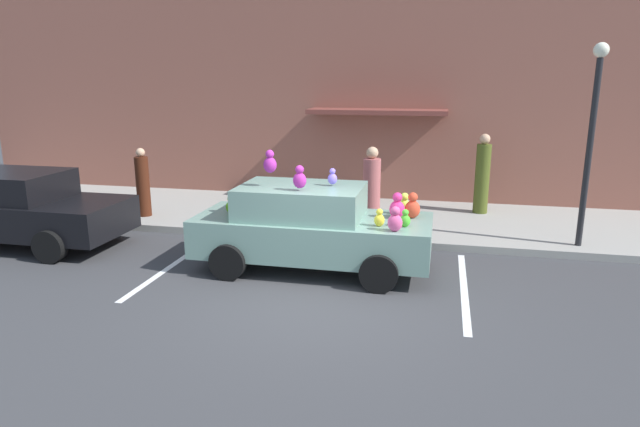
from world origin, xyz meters
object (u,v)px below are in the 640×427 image
object	(u,v)px
parked_sedan_behind	(15,208)
teddy_bear_on_sidewalk	(318,217)
plush_covered_car	(311,227)
street_lamp_post	(592,125)
pedestrian_near_shopfront	(143,185)
pedestrian_walking_past	(371,191)
pedestrian_by_lamp	(482,176)

from	to	relation	value
parked_sedan_behind	teddy_bear_on_sidewalk	xyz separation A→B (m)	(6.02, 1.92, -0.35)
plush_covered_car	street_lamp_post	xyz separation A→B (m)	(5.01, 2.09, 1.74)
plush_covered_car	teddy_bear_on_sidewalk	bearing A→B (deg)	99.07
pedestrian_near_shopfront	pedestrian_walking_past	world-z (taller)	pedestrian_walking_past
parked_sedan_behind	street_lamp_post	distance (m)	11.66
plush_covered_car	street_lamp_post	bearing A→B (deg)	22.68
pedestrian_walking_past	street_lamp_post	bearing A→B (deg)	-4.58
pedestrian_near_shopfront	parked_sedan_behind	bearing A→B (deg)	-125.58
pedestrian_near_shopfront	pedestrian_by_lamp	size ratio (longest dim) A/B	0.84
plush_covered_car	pedestrian_by_lamp	xyz separation A→B (m)	(3.24, 4.50, 0.27)
plush_covered_car	pedestrian_walking_past	size ratio (longest dim) A/B	2.32
plush_covered_car	street_lamp_post	world-z (taller)	street_lamp_post
parked_sedan_behind	pedestrian_near_shopfront	xyz separation A→B (m)	(1.62, 2.27, 0.13)
plush_covered_car	parked_sedan_behind	bearing A→B (deg)	178.74
street_lamp_post	pedestrian_by_lamp	world-z (taller)	street_lamp_post
plush_covered_car	pedestrian_walking_past	distance (m)	2.56
pedestrian_near_shopfront	teddy_bear_on_sidewalk	bearing A→B (deg)	-4.52
teddy_bear_on_sidewalk	pedestrian_near_shopfront	size ratio (longest dim) A/B	0.39
parked_sedan_behind	pedestrian_walking_past	bearing A→B (deg)	17.81
pedestrian_near_shopfront	pedestrian_walking_past	size ratio (longest dim) A/B	0.90
plush_covered_car	pedestrian_near_shopfront	size ratio (longest dim) A/B	2.57
street_lamp_post	pedestrian_by_lamp	size ratio (longest dim) A/B	2.00
parked_sedan_behind	street_lamp_post	bearing A→B (deg)	9.76
street_lamp_post	pedestrian_by_lamp	distance (m)	3.33
street_lamp_post	pedestrian_walking_past	bearing A→B (deg)	175.42
pedestrian_near_shopfront	pedestrian_by_lamp	bearing A→B (deg)	14.69
street_lamp_post	pedestrian_walking_past	size ratio (longest dim) A/B	2.14
street_lamp_post	pedestrian_near_shopfront	xyz separation A→B (m)	(-9.74, 0.31, -1.62)
street_lamp_post	pedestrian_near_shopfront	distance (m)	9.88
parked_sedan_behind	pedestrian_near_shopfront	bearing A→B (deg)	54.42
teddy_bear_on_sidewalk	street_lamp_post	world-z (taller)	street_lamp_post
parked_sedan_behind	teddy_bear_on_sidewalk	distance (m)	6.33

